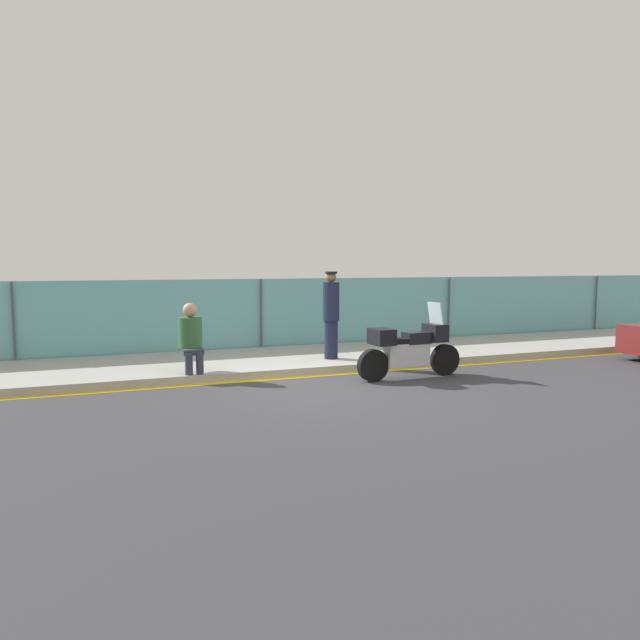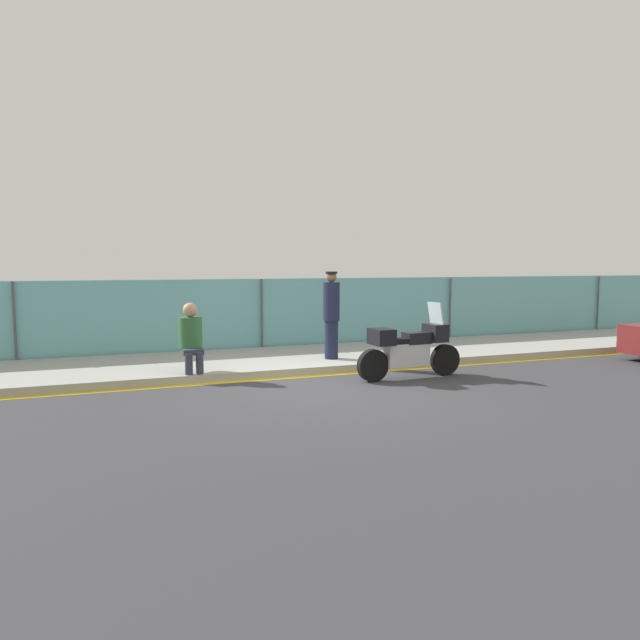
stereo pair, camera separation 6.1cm
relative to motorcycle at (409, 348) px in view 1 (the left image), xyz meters
name	(u,v)px [view 1 (the left image)]	position (x,y,z in m)	size (l,w,h in m)	color
ground_plane	(324,388)	(-1.82, -0.21, -0.58)	(120.00, 120.00, 0.00)	#38383D
sidewalk	(280,360)	(-1.82, 2.48, -0.50)	(39.95, 3.08, 0.15)	#9E9E99
curb_paint_stripe	(305,377)	(-1.82, 0.85, -0.58)	(39.95, 0.18, 0.01)	gold
storefront_fence	(260,316)	(-1.82, 4.11, 0.33)	(37.96, 0.17, 1.82)	#6BB2B7
motorcycle	(409,348)	(0.00, 0.00, 0.00)	(2.23, 0.57, 1.44)	black
officer_standing	(331,314)	(-0.88, 1.81, 0.54)	(0.35, 0.35, 1.87)	#191E38
person_seated_on_curb	(191,334)	(-3.90, 1.40, 0.28)	(0.44, 0.69, 1.30)	#2D3342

